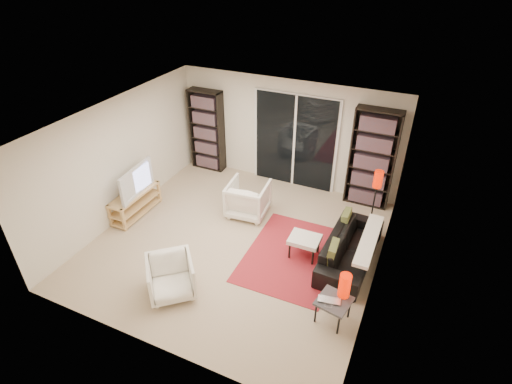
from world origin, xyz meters
TOP-DOWN VIEW (x-y plane):
  - floor at (0.00, 0.00)m, footprint 5.00×5.00m
  - wall_back at (0.00, 2.50)m, footprint 5.00×0.02m
  - wall_front at (0.00, -2.50)m, footprint 5.00×0.02m
  - wall_left at (-2.50, 0.00)m, footprint 0.02×5.00m
  - wall_right at (2.50, 0.00)m, footprint 0.02×5.00m
  - ceiling at (0.00, 0.00)m, footprint 5.00×5.00m
  - sliding_door at (0.20, 2.46)m, footprint 1.92×0.08m
  - bookshelf_left at (-1.95, 2.33)m, footprint 0.80×0.30m
  - bookshelf_right at (1.90, 2.33)m, footprint 0.90×0.30m
  - tv_stand at (-2.30, -0.03)m, footprint 0.39×1.21m
  - tv at (-2.28, -0.03)m, footprint 0.24×1.05m
  - rug at (1.07, 0.07)m, footprint 1.61×2.15m
  - sofa at (2.03, 0.36)m, footprint 0.82×1.91m
  - armchair_back at (-0.21, 0.92)m, footprint 0.85×0.87m
  - armchair_front at (-0.37, -1.55)m, footprint 0.99×1.00m
  - ottoman at (1.25, 0.16)m, footprint 0.54×0.44m
  - side_table at (2.09, -1.03)m, footprint 0.54×0.54m
  - laptop at (2.04, -1.11)m, footprint 0.36×0.26m
  - table_lamp at (2.18, -0.87)m, footprint 0.17×0.17m
  - floor_lamp at (2.16, 1.56)m, footprint 0.18×0.18m

SIDE VIEW (x-z plane):
  - floor at x=0.00m, z-range 0.00..0.00m
  - rug at x=1.07m, z-range 0.00..0.01m
  - tv_stand at x=-2.30m, z-range 0.01..0.51m
  - sofa at x=2.03m, z-range 0.00..0.55m
  - armchair_front at x=-0.37m, z-range 0.00..0.65m
  - ottoman at x=1.25m, z-range 0.14..0.54m
  - side_table at x=2.09m, z-range 0.15..0.55m
  - armchair_back at x=-0.21m, z-range 0.00..0.72m
  - laptop at x=2.04m, z-range 0.40..0.43m
  - table_lamp at x=2.18m, z-range 0.40..0.79m
  - tv at x=-2.28m, z-range 0.50..1.10m
  - floor_lamp at x=2.16m, z-range 0.30..1.52m
  - bookshelf_left at x=-1.95m, z-range 0.00..1.95m
  - sliding_door at x=0.20m, z-range -0.03..2.13m
  - bookshelf_right at x=1.90m, z-range 0.00..2.10m
  - wall_back at x=0.00m, z-range 0.00..2.40m
  - wall_front at x=0.00m, z-range 0.00..2.40m
  - wall_left at x=-2.50m, z-range 0.00..2.40m
  - wall_right at x=2.50m, z-range 0.00..2.40m
  - ceiling at x=0.00m, z-range 2.39..2.41m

